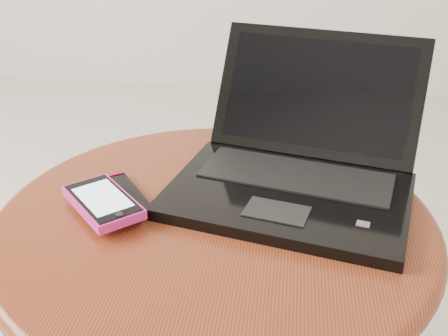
# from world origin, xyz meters

# --- Properties ---
(table) EXTENTS (0.60, 0.60, 0.48)m
(table) POSITION_xyz_m (0.07, 0.11, 0.38)
(table) COLOR #4D1F0E
(table) RESTS_ON ground
(laptop) EXTENTS (0.39, 0.40, 0.19)m
(laptop) POSITION_xyz_m (0.18, 0.20, 0.51)
(laptop) COLOR black
(laptop) RESTS_ON table
(phone_black) EXTENTS (0.12, 0.13, 0.01)m
(phone_black) POSITION_xyz_m (-0.07, 0.13, 0.48)
(phone_black) COLOR black
(phone_black) RESTS_ON table
(phone_pink) EXTENTS (0.13, 0.14, 0.02)m
(phone_pink) POSITION_xyz_m (-0.08, 0.09, 0.50)
(phone_pink) COLOR #F32B9F
(phone_pink) RESTS_ON phone_black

